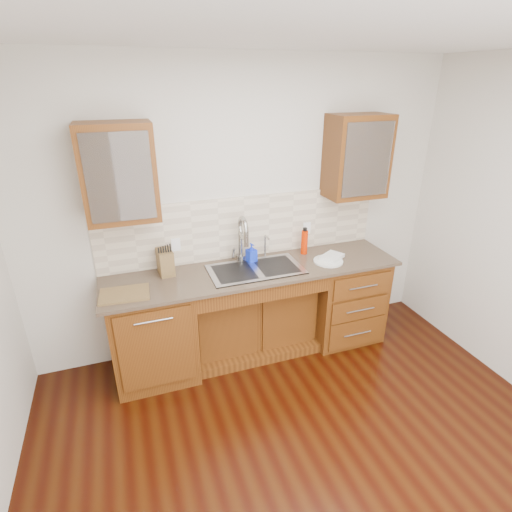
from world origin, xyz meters
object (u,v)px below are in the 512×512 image
object	(u,v)px
plate	(328,261)
cutting_board	(124,294)
soap_bottle	(251,253)
knife_block	(165,262)
water_bottle	(304,242)

from	to	relation	value
plate	cutting_board	distance (m)	1.84
soap_bottle	knife_block	distance (m)	0.79
plate	knife_block	size ratio (longest dim) A/B	1.25
soap_bottle	cutting_board	xyz separation A→B (m)	(-1.16, -0.26, -0.08)
soap_bottle	knife_block	xyz separation A→B (m)	(-0.79, 0.02, 0.02)
knife_block	cutting_board	bearing A→B (deg)	-147.21
water_bottle	knife_block	distance (m)	1.34
knife_block	cutting_board	world-z (taller)	knife_block
plate	knife_block	bearing A→B (deg)	170.00
plate	cutting_board	world-z (taller)	cutting_board
soap_bottle	cutting_board	world-z (taller)	soap_bottle
soap_bottle	plate	world-z (taller)	soap_bottle
knife_block	water_bottle	bearing A→B (deg)	-4.72
water_bottle	cutting_board	bearing A→B (deg)	-170.73
cutting_board	water_bottle	bearing A→B (deg)	9.27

